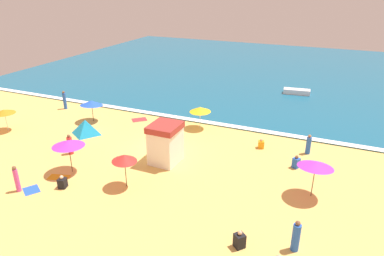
% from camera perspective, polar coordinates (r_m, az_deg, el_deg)
% --- Properties ---
extents(ground_plane, '(60.00, 60.00, 0.00)m').
position_cam_1_polar(ground_plane, '(27.05, -5.27, -3.35)').
color(ground_plane, '#EDBC60').
extents(ocean_water, '(60.00, 44.00, 0.10)m').
position_cam_1_polar(ocean_water, '(51.94, 9.74, 9.47)').
color(ocean_water, '#196084').
rests_on(ocean_water, ground_plane).
extents(wave_breaker_foam, '(57.00, 0.70, 0.01)m').
position_cam_1_polar(wave_breaker_foam, '(32.18, 0.05, 1.40)').
color(wave_breaker_foam, white).
rests_on(wave_breaker_foam, ocean_water).
extents(lifeguard_cabana, '(1.98, 2.29, 2.88)m').
position_cam_1_polar(lifeguard_cabana, '(24.49, -4.36, -2.45)').
color(lifeguard_cabana, white).
rests_on(lifeguard_cabana, ground_plane).
extents(beach_umbrella_0, '(2.23, 2.25, 2.41)m').
position_cam_1_polar(beach_umbrella_0, '(21.52, 19.60, -5.68)').
color(beach_umbrella_0, '#4C3823').
rests_on(beach_umbrella_0, ground_plane).
extents(beach_umbrella_1, '(2.20, 2.23, 2.08)m').
position_cam_1_polar(beach_umbrella_1, '(32.77, -16.14, 3.96)').
color(beach_umbrella_1, '#4C3823').
rests_on(beach_umbrella_1, ground_plane).
extents(beach_umbrella_2, '(2.69, 2.70, 2.35)m').
position_cam_1_polar(beach_umbrella_2, '(24.23, -19.61, -2.41)').
color(beach_umbrella_2, '#4C3823').
rests_on(beach_umbrella_2, ground_plane).
extents(beach_umbrella_3, '(2.62, 2.62, 1.98)m').
position_cam_1_polar(beach_umbrella_3, '(29.94, 1.34, 3.06)').
color(beach_umbrella_3, silver).
rests_on(beach_umbrella_3, ground_plane).
extents(beach_umbrella_4, '(1.68, 1.66, 2.27)m').
position_cam_1_polar(beach_umbrella_4, '(21.69, -11.02, -4.84)').
color(beach_umbrella_4, '#4C3823').
rests_on(beach_umbrella_4, ground_plane).
extents(beach_umbrella_5, '(2.46, 2.47, 1.94)m').
position_cam_1_polar(beach_umbrella_5, '(33.46, -28.41, 2.40)').
color(beach_umbrella_5, silver).
rests_on(beach_umbrella_5, ground_plane).
extents(beach_tent, '(2.33, 2.20, 1.30)m').
position_cam_1_polar(beach_tent, '(30.49, -16.99, 0.17)').
color(beach_tent, '#1999D8').
rests_on(beach_tent, ground_plane).
extents(beachgoer_0, '(0.50, 0.50, 1.57)m').
position_cam_1_polar(beachgoer_0, '(27.38, -19.35, -2.64)').
color(beachgoer_0, red).
rests_on(beachgoer_0, ground_plane).
extents(beachgoer_1, '(0.53, 0.53, 0.78)m').
position_cam_1_polar(beachgoer_1, '(27.41, 11.25, -2.61)').
color(beachgoer_1, orange).
rests_on(beachgoer_1, ground_plane).
extents(beachgoer_2, '(0.53, 0.53, 1.70)m').
position_cam_1_polar(beachgoer_2, '(17.98, 16.66, -16.69)').
color(beachgoer_2, blue).
rests_on(beachgoer_2, ground_plane).
extents(beachgoer_3, '(0.56, 0.56, 0.95)m').
position_cam_1_polar(beachgoer_3, '(25.16, 16.68, -5.42)').
color(beachgoer_3, blue).
rests_on(beachgoer_3, ground_plane).
extents(beachgoer_4, '(0.34, 0.34, 1.86)m').
position_cam_1_polar(beachgoer_4, '(37.20, -20.14, 4.27)').
color(beachgoer_4, blue).
rests_on(beachgoer_4, ground_plane).
extents(beachgoer_6, '(0.47, 0.47, 1.55)m').
position_cam_1_polar(beachgoer_6, '(27.28, 18.53, -2.63)').
color(beachgoer_6, blue).
rests_on(beachgoer_6, ground_plane).
extents(beachgoer_7, '(0.29, 0.29, 1.74)m').
position_cam_1_polar(beachgoer_7, '(23.90, -26.79, -7.48)').
color(beachgoer_7, '#D84CA5').
rests_on(beachgoer_7, ground_plane).
extents(beachgoer_8, '(0.56, 0.56, 0.86)m').
position_cam_1_polar(beachgoer_8, '(23.42, -20.46, -8.37)').
color(beachgoer_8, black).
rests_on(beachgoer_8, ground_plane).
extents(beachgoer_9, '(0.66, 0.66, 0.96)m').
position_cam_1_polar(beachgoer_9, '(17.84, 7.78, -17.74)').
color(beachgoer_9, black).
rests_on(beachgoer_9, ground_plane).
extents(beach_towel_0, '(1.37, 1.31, 0.01)m').
position_cam_1_polar(beach_towel_0, '(24.07, -24.81, -9.21)').
color(beach_towel_0, blue).
rests_on(beach_towel_0, ground_plane).
extents(beach_towel_1, '(1.66, 1.63, 0.01)m').
position_cam_1_polar(beach_towel_1, '(32.78, -8.63, 1.35)').
color(beach_towel_1, red).
rests_on(beach_towel_1, ground_plane).
extents(beach_towel_2, '(1.52, 1.08, 0.01)m').
position_cam_1_polar(beach_towel_2, '(24.80, -20.97, -7.55)').
color(beach_towel_2, orange).
rests_on(beach_towel_2, ground_plane).
extents(small_boat_0, '(2.99, 1.36, 0.55)m').
position_cam_1_polar(small_boat_0, '(41.26, 16.77, 5.74)').
color(small_boat_0, white).
rests_on(small_boat_0, ocean_water).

